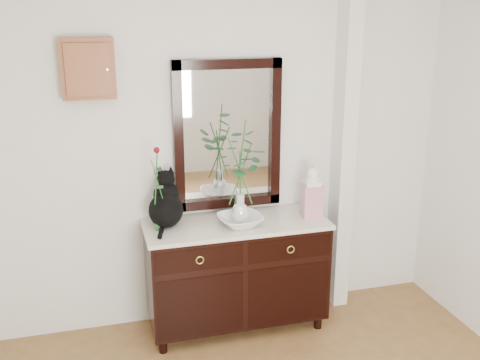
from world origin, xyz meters
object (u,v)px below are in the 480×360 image
object	(u,v)px
cat	(166,199)
lotus_bowl	(240,221)
ginger_jar	(312,191)
sideboard	(236,270)

from	to	relation	value
cat	lotus_bowl	xyz separation A→B (m)	(0.50, -0.15, -0.16)
ginger_jar	cat	bearing A→B (deg)	174.52
sideboard	cat	xyz separation A→B (m)	(-0.49, 0.08, 0.57)
cat	sideboard	bearing A→B (deg)	5.06
lotus_bowl	ginger_jar	world-z (taller)	ginger_jar
sideboard	ginger_jar	bearing A→B (deg)	-2.49
sideboard	cat	distance (m)	0.76
cat	ginger_jar	world-z (taller)	cat
cat	lotus_bowl	world-z (taller)	cat
cat	ginger_jar	size ratio (longest dim) A/B	1.03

